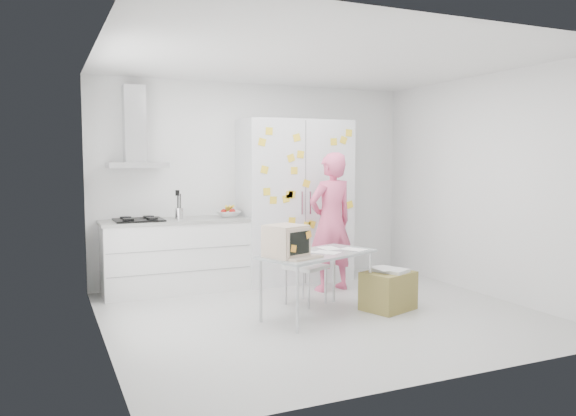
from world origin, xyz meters
name	(u,v)px	position (x,y,z in m)	size (l,w,h in m)	color
floor	(322,315)	(0.00, 0.00, -0.01)	(4.50, 4.00, 0.02)	silver
walls	(294,187)	(0.00, 0.72, 1.35)	(4.52, 4.01, 2.70)	white
ceiling	(323,60)	(0.00, 0.00, 2.70)	(4.50, 4.00, 0.02)	white
counter_run	(176,254)	(-1.20, 1.70, 0.47)	(1.84, 0.63, 1.28)	white
range_hood	(135,136)	(-1.65, 1.84, 1.96)	(0.70, 0.48, 1.01)	silver
tall_cabinet	(295,201)	(0.45, 1.67, 1.10)	(1.50, 0.68, 2.20)	silver
person	(331,222)	(0.62, 0.95, 0.88)	(0.64, 0.42, 1.76)	#E35881
desk	(298,248)	(-0.33, -0.11, 0.76)	(1.41, 1.05, 1.01)	#A3ABAE
chair	(301,260)	(0.00, 0.53, 0.51)	(0.55, 0.55, 0.90)	#B9BAB7
cardboard_box	(388,290)	(0.76, -0.13, 0.22)	(0.64, 0.57, 0.47)	olive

